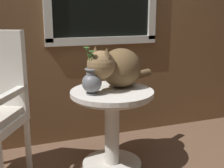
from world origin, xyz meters
The scene contains 3 objects.
wicker_side_table centered at (0.07, 0.17, 0.43)m, with size 0.63×0.63×0.63m.
cat centered at (0.13, 0.23, 0.79)m, with size 0.64×0.42×0.33m.
pewter_vase_with_ivy centered at (-0.11, 0.12, 0.72)m, with size 0.14×0.14×0.34m.
Camera 1 is at (-0.66, -1.81, 1.20)m, focal length 46.63 mm.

